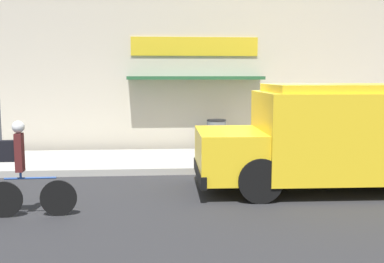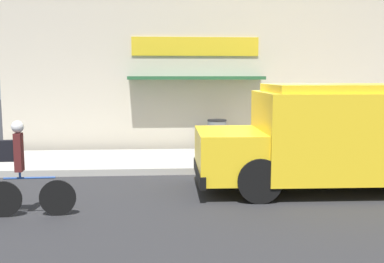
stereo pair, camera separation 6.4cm
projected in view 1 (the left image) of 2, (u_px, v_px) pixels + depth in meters
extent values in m
plane|color=#2B2B2D|center=(275.00, 173.00, 11.18)|extent=(70.00, 70.00, 0.00)
cube|color=#ADAAA3|center=(262.00, 159.00, 12.62)|extent=(28.00, 2.94, 0.16)
cube|color=beige|center=(249.00, 67.00, 14.18)|extent=(15.39, 0.18, 5.35)
cube|color=gold|center=(195.00, 46.00, 13.86)|extent=(3.94, 0.05, 0.57)
cube|color=#235633|center=(196.00, 78.00, 13.63)|extent=(4.13, 0.75, 0.10)
cube|color=yellow|center=(368.00, 134.00, 9.55)|extent=(4.67, 2.24, 1.78)
cube|color=yellow|center=(229.00, 154.00, 9.43)|extent=(1.35, 2.01, 0.98)
cube|color=yellow|center=(370.00, 88.00, 9.43)|extent=(4.30, 2.06, 0.16)
cube|color=black|center=(200.00, 172.00, 9.45)|extent=(0.16, 2.12, 0.24)
cube|color=red|center=(292.00, 123.00, 10.78)|extent=(0.03, 0.44, 0.44)
cylinder|color=black|center=(244.00, 162.00, 10.42)|extent=(0.87, 0.28, 0.87)
cylinder|color=black|center=(260.00, 180.00, 8.59)|extent=(0.87, 0.28, 0.87)
cylinder|color=black|center=(58.00, 198.00, 7.79)|extent=(0.63, 0.06, 0.63)
cylinder|color=black|center=(4.00, 200.00, 7.69)|extent=(0.63, 0.06, 0.63)
cylinder|color=#234793|center=(30.00, 178.00, 7.69)|extent=(0.87, 0.06, 0.04)
cylinder|color=#234793|center=(21.00, 175.00, 7.67)|extent=(0.04, 0.04, 0.12)
cube|color=#561E1E|center=(19.00, 153.00, 7.62)|extent=(0.13, 0.20, 0.66)
sphere|color=white|center=(18.00, 127.00, 7.56)|extent=(0.21, 0.21, 0.21)
cube|color=black|center=(8.00, 151.00, 7.60)|extent=(0.26, 0.15, 0.36)
cylinder|color=slate|center=(216.00, 136.00, 13.41)|extent=(0.56, 0.56, 0.91)
cylinder|color=black|center=(216.00, 120.00, 13.35)|extent=(0.57, 0.57, 0.04)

